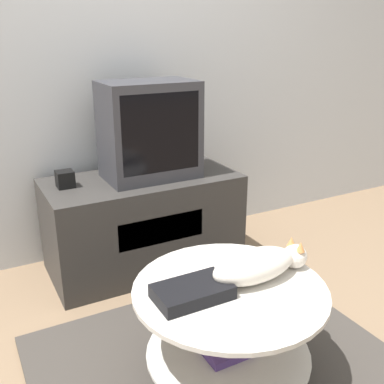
# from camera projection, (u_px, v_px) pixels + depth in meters

# --- Properties ---
(wall_back) EXTENTS (8.00, 0.05, 2.60)m
(wall_back) POSITION_uv_depth(u_px,v_px,m) (101.00, 38.00, 2.55)
(wall_back) COLOR silver
(wall_back) RESTS_ON ground_plane
(rug) EXTENTS (1.46, 1.40, 0.02)m
(rug) POSITION_uv_depth(u_px,v_px,m) (233.00, 384.00, 1.79)
(rug) COLOR #3D3833
(rug) RESTS_ON ground_plane
(tv_stand) EXTENTS (1.09, 0.53, 0.55)m
(tv_stand) POSITION_uv_depth(u_px,v_px,m) (143.00, 222.00, 2.64)
(tv_stand) COLOR #33302D
(tv_stand) RESTS_ON ground_plane
(tv) EXTENTS (0.51, 0.33, 0.54)m
(tv) POSITION_uv_depth(u_px,v_px,m) (149.00, 130.00, 2.47)
(tv) COLOR #333338
(tv) RESTS_ON tv_stand
(speaker) EXTENTS (0.09, 0.09, 0.09)m
(speaker) POSITION_uv_depth(u_px,v_px,m) (65.00, 179.00, 2.38)
(speaker) COLOR black
(speaker) RESTS_ON tv_stand
(coffee_table) EXTENTS (0.74, 0.74, 0.41)m
(coffee_table) POSITION_uv_depth(u_px,v_px,m) (230.00, 320.00, 1.74)
(coffee_table) COLOR #B2B2B7
(coffee_table) RESTS_ON rug
(dvd_box) EXTENTS (0.27, 0.17, 0.05)m
(dvd_box) POSITION_uv_depth(u_px,v_px,m) (192.00, 292.00, 1.61)
(dvd_box) COLOR black
(dvd_box) RESTS_ON coffee_table
(cat) EXTENTS (0.56, 0.17, 0.12)m
(cat) POSITION_uv_depth(u_px,v_px,m) (258.00, 265.00, 1.72)
(cat) COLOR silver
(cat) RESTS_ON coffee_table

